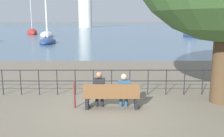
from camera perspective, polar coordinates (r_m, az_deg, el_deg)
ground_plane at (r=8.72m, az=-0.01°, el=-9.02°), size 1000.00×1000.00×0.00m
harbor_water at (r=168.55m, az=0.10°, el=9.87°), size 600.00×300.00×0.01m
park_bench at (r=8.52m, az=-0.01°, el=-6.41°), size 1.88×0.45×0.90m
seated_person_left at (r=8.53m, az=-2.84°, el=-4.54°), size 0.41×0.35×1.28m
seated_person_right at (r=8.54m, az=2.83°, el=-4.77°), size 0.41×0.35×1.21m
promenade_railing at (r=10.04m, az=0.01°, el=-2.20°), size 13.27×0.04×1.05m
closed_umbrella at (r=8.67m, az=-8.46°, el=-5.52°), size 0.09×0.09×0.96m
sailboat_0 at (r=48.51m, az=17.51°, el=7.32°), size 2.03×6.12×11.44m
sailboat_1 at (r=58.31m, az=-17.67°, el=7.86°), size 4.09×5.61×11.56m
sailboat_3 at (r=34.30m, az=-14.35°, el=6.04°), size 2.39×5.65×8.63m
sailboat_4 at (r=49.44m, az=-14.60°, el=7.47°), size 3.91×7.26×9.98m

